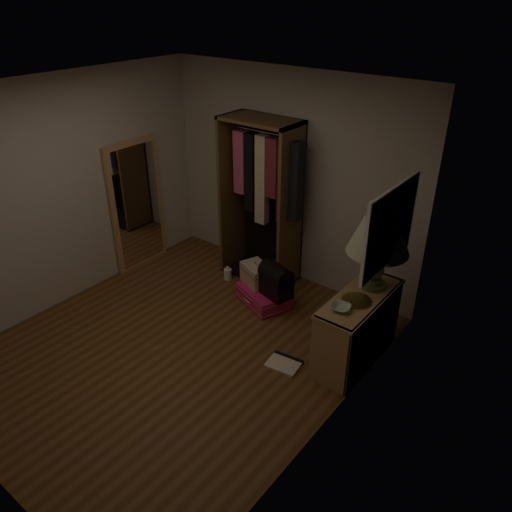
# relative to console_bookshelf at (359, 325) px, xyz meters

# --- Properties ---
(ground) EXTENTS (4.00, 4.00, 0.00)m
(ground) POSITION_rel_console_bookshelf_xyz_m (-1.53, -1.04, -0.39)
(ground) COLOR #573619
(ground) RESTS_ON ground
(room_walls) EXTENTS (3.52, 4.02, 2.60)m
(room_walls) POSITION_rel_console_bookshelf_xyz_m (-1.46, -1.00, 1.11)
(room_walls) COLOR #BDB5A8
(room_walls) RESTS_ON ground
(console_bookshelf) EXTENTS (0.42, 1.12, 0.75)m
(console_bookshelf) POSITION_rel_console_bookshelf_xyz_m (0.00, 0.00, 0.00)
(console_bookshelf) COLOR #9F7A4D
(console_bookshelf) RESTS_ON ground
(open_wardrobe) EXTENTS (1.06, 0.50, 2.05)m
(open_wardrobe) POSITION_rel_console_bookshelf_xyz_m (-1.73, 0.73, 0.83)
(open_wardrobe) COLOR brown
(open_wardrobe) RESTS_ON ground
(floor_mirror) EXTENTS (0.06, 0.80, 1.70)m
(floor_mirror) POSITION_rel_console_bookshelf_xyz_m (-3.24, -0.04, 0.46)
(floor_mirror) COLOR tan
(floor_mirror) RESTS_ON ground
(pink_suitcase) EXTENTS (0.76, 0.66, 0.20)m
(pink_suitcase) POSITION_rel_console_bookshelf_xyz_m (-1.34, 0.19, -0.29)
(pink_suitcase) COLOR #C71859
(pink_suitcase) RESTS_ON ground
(train_case) EXTENTS (0.44, 0.38, 0.27)m
(train_case) POSITION_rel_console_bookshelf_xyz_m (-1.49, 0.23, -0.07)
(train_case) COLOR #B7AC8B
(train_case) RESTS_ON pink_suitcase
(black_bag) EXTENTS (0.43, 0.33, 0.41)m
(black_bag) POSITION_rel_console_bookshelf_xyz_m (-1.15, 0.17, 0.01)
(black_bag) COLOR black
(black_bag) RESTS_ON pink_suitcase
(table_lamp) EXTENTS (0.79, 0.79, 0.75)m
(table_lamp) POSITION_rel_console_bookshelf_xyz_m (0.01, 0.20, 0.91)
(table_lamp) COLOR #3A4C25
(table_lamp) RESTS_ON console_bookshelf
(brass_tray) EXTENTS (0.34, 0.34, 0.02)m
(brass_tray) POSITION_rel_console_bookshelf_xyz_m (0.01, -0.14, 0.37)
(brass_tray) COLOR olive
(brass_tray) RESTS_ON console_bookshelf
(ceramic_bowl) EXTENTS (0.21, 0.21, 0.04)m
(ceramic_bowl) POSITION_rel_console_bookshelf_xyz_m (-0.04, -0.35, 0.38)
(ceramic_bowl) COLOR #9EBC9C
(ceramic_bowl) RESTS_ON console_bookshelf
(white_jug) EXTENTS (0.13, 0.13, 0.18)m
(white_jug) POSITION_rel_console_bookshelf_xyz_m (-2.04, 0.34, -0.32)
(white_jug) COLOR white
(white_jug) RESTS_ON ground
(floor_book) EXTENTS (0.36, 0.30, 0.03)m
(floor_book) POSITION_rel_console_bookshelf_xyz_m (-0.50, -0.56, -0.38)
(floor_book) COLOR beige
(floor_book) RESTS_ON ground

